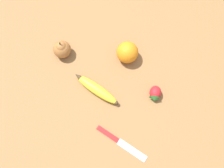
{
  "coord_description": "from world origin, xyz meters",
  "views": [
    {
      "loc": [
        -0.22,
        0.19,
        0.9
      ],
      "look_at": [
        0.02,
        -0.02,
        0.03
      ],
      "focal_mm": 42.0,
      "sensor_mm": 36.0,
      "label": 1
    }
  ],
  "objects_px": {
    "pear": "(62,49)",
    "orange": "(127,52)",
    "banana": "(96,89)",
    "paring_knife": "(119,142)",
    "strawberry": "(155,94)"
  },
  "relations": [
    {
      "from": "pear",
      "to": "orange",
      "type": "bearing_deg",
      "value": -134.36
    },
    {
      "from": "strawberry",
      "to": "paring_knife",
      "type": "bearing_deg",
      "value": -28.2
    },
    {
      "from": "banana",
      "to": "orange",
      "type": "xyz_separation_m",
      "value": [
        0.03,
        -0.17,
        0.02
      ]
    },
    {
      "from": "orange",
      "to": "paring_knife",
      "type": "height_order",
      "value": "orange"
    },
    {
      "from": "strawberry",
      "to": "paring_knife",
      "type": "xyz_separation_m",
      "value": [
        -0.04,
        0.2,
        -0.02
      ]
    },
    {
      "from": "strawberry",
      "to": "pear",
      "type": "bearing_deg",
      "value": -107.03
    },
    {
      "from": "orange",
      "to": "strawberry",
      "type": "distance_m",
      "value": 0.18
    },
    {
      "from": "banana",
      "to": "paring_knife",
      "type": "relative_size",
      "value": 0.98
    },
    {
      "from": "orange",
      "to": "banana",
      "type": "bearing_deg",
      "value": 99.49
    },
    {
      "from": "banana",
      "to": "orange",
      "type": "bearing_deg",
      "value": -94.54
    },
    {
      "from": "orange",
      "to": "strawberry",
      "type": "bearing_deg",
      "value": 171.71
    },
    {
      "from": "paring_knife",
      "to": "pear",
      "type": "bearing_deg",
      "value": -114.12
    },
    {
      "from": "banana",
      "to": "strawberry",
      "type": "xyz_separation_m",
      "value": [
        -0.15,
        -0.15,
        0.0
      ]
    },
    {
      "from": "banana",
      "to": "orange",
      "type": "relative_size",
      "value": 2.34
    },
    {
      "from": "pear",
      "to": "strawberry",
      "type": "relative_size",
      "value": 1.23
    }
  ]
}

